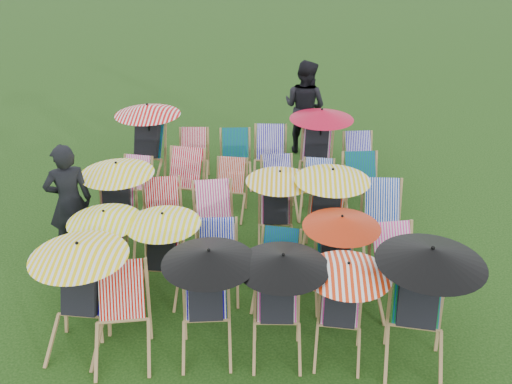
{
  "coord_description": "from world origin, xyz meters",
  "views": [
    {
      "loc": [
        0.51,
        -7.4,
        4.91
      ],
      "look_at": [
        0.14,
        0.21,
        0.9
      ],
      "focal_mm": 40.0,
      "sensor_mm": 36.0,
      "label": 1
    }
  ],
  "objects_px": {
    "person_left": "(69,202)",
    "person_rear": "(305,107)",
    "deckchair_0": "(78,294)",
    "deckchair_29": "(361,162)",
    "deckchair_5": "(420,304)"
  },
  "relations": [
    {
      "from": "person_left",
      "to": "person_rear",
      "type": "bearing_deg",
      "value": -154.63
    },
    {
      "from": "person_left",
      "to": "person_rear",
      "type": "xyz_separation_m",
      "value": [
        3.54,
        4.12,
        0.07
      ]
    },
    {
      "from": "deckchair_0",
      "to": "deckchair_29",
      "type": "distance_m",
      "value": 5.92
    },
    {
      "from": "deckchair_5",
      "to": "person_left",
      "type": "xyz_separation_m",
      "value": [
        -4.7,
        1.94,
        0.14
      ]
    },
    {
      "from": "deckchair_0",
      "to": "deckchair_29",
      "type": "relative_size",
      "value": 1.49
    },
    {
      "from": "deckchair_5",
      "to": "deckchair_29",
      "type": "xyz_separation_m",
      "value": [
        -0.13,
        4.54,
        -0.31
      ]
    },
    {
      "from": "deckchair_0",
      "to": "deckchair_29",
      "type": "xyz_separation_m",
      "value": [
        3.85,
        4.49,
        -0.26
      ]
    },
    {
      "from": "deckchair_0",
      "to": "deckchair_5",
      "type": "distance_m",
      "value": 3.98
    },
    {
      "from": "person_rear",
      "to": "person_left",
      "type": "bearing_deg",
      "value": 81.68
    },
    {
      "from": "deckchair_0",
      "to": "deckchair_5",
      "type": "bearing_deg",
      "value": 3.48
    },
    {
      "from": "deckchair_0",
      "to": "person_rear",
      "type": "xyz_separation_m",
      "value": [
        2.83,
        6.01,
        0.26
      ]
    },
    {
      "from": "person_rear",
      "to": "deckchair_29",
      "type": "bearing_deg",
      "value": 156.2
    },
    {
      "from": "person_left",
      "to": "person_rear",
      "type": "height_order",
      "value": "person_rear"
    },
    {
      "from": "deckchair_5",
      "to": "deckchair_29",
      "type": "distance_m",
      "value": 4.55
    },
    {
      "from": "deckchair_29",
      "to": "person_left",
      "type": "height_order",
      "value": "person_left"
    }
  ]
}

